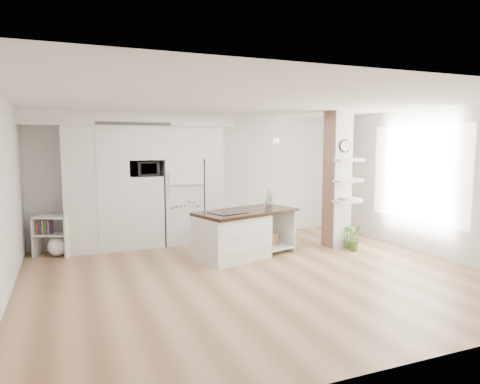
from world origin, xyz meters
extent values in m
cube|color=tan|center=(0.00, 0.00, 0.00)|extent=(7.00, 6.00, 0.01)
cube|color=white|center=(0.00, 0.00, 2.70)|extent=(7.00, 6.00, 0.04)
cube|color=silver|center=(0.00, 3.00, 1.35)|extent=(7.00, 0.04, 2.70)
cube|color=silver|center=(0.00, -3.00, 1.35)|extent=(7.00, 0.04, 2.70)
cube|color=silver|center=(3.50, 0.00, 1.35)|extent=(0.04, 6.00, 2.70)
cube|color=white|center=(-2.20, 2.67, 1.20)|extent=(1.20, 0.65, 2.40)
cube|color=white|center=(-1.27, 2.67, 0.71)|extent=(0.65, 0.65, 1.42)
cube|color=white|center=(-1.27, 2.67, 2.08)|extent=(0.65, 0.65, 0.65)
cube|color=white|center=(-0.53, 2.67, 2.08)|extent=(0.85, 0.65, 0.65)
cube|color=white|center=(0.10, 2.67, 1.20)|extent=(0.40, 0.65, 2.40)
cube|color=silver|center=(-1.50, 2.65, 2.55)|extent=(4.00, 0.70, 0.30)
cube|color=#262626|center=(-1.50, 2.31, 2.44)|extent=(1.40, 0.04, 0.06)
cube|color=white|center=(-0.53, 2.68, 0.88)|extent=(0.78, 0.66, 1.75)
cube|color=#B2B2B7|center=(-0.53, 2.34, 1.24)|extent=(0.78, 0.01, 0.03)
cube|color=silver|center=(2.30, 1.20, 1.35)|extent=(0.40, 0.40, 2.70)
cube|color=#AA7A5F|center=(2.09, 1.20, 1.35)|extent=(0.02, 0.40, 2.70)
cube|color=#AA7A5F|center=(2.30, 1.41, 1.35)|extent=(0.40, 0.02, 2.70)
cylinder|color=black|center=(2.30, 0.99, 2.02)|extent=(0.25, 0.03, 0.25)
cylinder|color=white|center=(2.30, 0.98, 2.02)|extent=(0.21, 0.01, 0.21)
plane|color=white|center=(3.48, 0.30, 1.50)|extent=(0.00, 2.40, 2.40)
cylinder|color=white|center=(1.70, 0.15, 2.12)|extent=(0.12, 0.12, 0.10)
cube|color=white|center=(0.00, 1.09, 0.40)|extent=(1.41, 1.14, 0.79)
cube|color=white|center=(0.85, 1.36, 0.10)|extent=(0.87, 0.96, 0.04)
cube|color=white|center=(1.15, 1.46, 0.40)|extent=(0.27, 0.77, 0.79)
cube|color=black|center=(0.31, 1.19, 0.82)|extent=(2.07, 1.43, 0.06)
cube|color=black|center=(-0.09, 1.06, 0.85)|extent=(0.68, 0.62, 0.01)
cube|color=#A37D4E|center=(0.81, 1.35, 0.24)|extent=(0.45, 0.38, 0.24)
cylinder|color=white|center=(0.91, 1.48, 0.96)|extent=(0.12, 0.12, 0.22)
cube|color=white|center=(-3.27, 2.62, 0.37)|extent=(0.17, 0.35, 0.75)
cube|color=white|center=(-2.73, 2.38, 0.37)|extent=(0.17, 0.35, 0.75)
cube|color=white|center=(-3.00, 2.50, 0.73)|extent=(0.72, 0.59, 0.03)
cube|color=white|center=(-3.00, 2.50, 0.41)|extent=(0.69, 0.57, 0.03)
sphere|color=white|center=(-2.92, 2.47, 0.18)|extent=(0.36, 0.36, 0.36)
imported|color=#4D7E32|center=(2.40, 0.73, 0.26)|extent=(0.33, 0.29, 0.51)
imported|color=#4D7E32|center=(2.44, 0.93, 0.22)|extent=(0.29, 0.29, 0.44)
imported|color=#2D2D2D|center=(-1.27, 2.62, 1.57)|extent=(0.54, 0.37, 0.30)
imported|color=#4D7E32|center=(2.63, 1.30, 1.52)|extent=(0.27, 0.23, 0.30)
imported|color=white|center=(2.30, 0.90, 1.00)|extent=(0.22, 0.22, 0.05)
camera|label=1|loc=(-2.70, -5.95, 2.08)|focal=32.00mm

